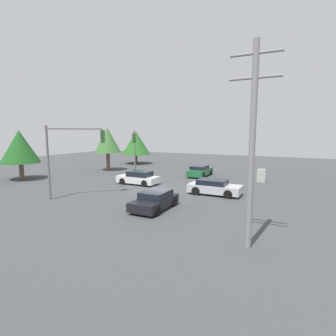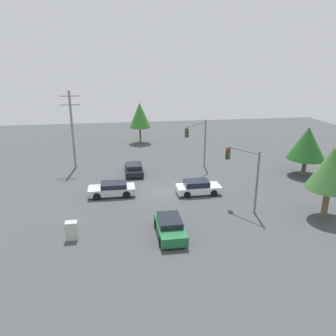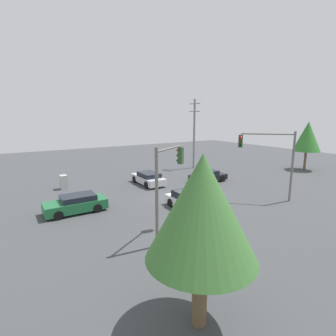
# 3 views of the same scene
# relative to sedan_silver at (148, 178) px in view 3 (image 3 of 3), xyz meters

# --- Properties ---
(ground_plane) EXTENTS (80.00, 80.00, 0.00)m
(ground_plane) POSITION_rel_sedan_silver_xyz_m (5.32, 0.28, -0.64)
(ground_plane) COLOR #424447
(sedan_silver) EXTENTS (4.45, 2.04, 1.30)m
(sedan_silver) POSITION_rel_sedan_silver_xyz_m (0.00, 0.00, 0.00)
(sedan_silver) COLOR silver
(sedan_silver) RESTS_ON ground_plane
(sedan_green) EXTENTS (2.02, 4.42, 1.32)m
(sedan_green) POSITION_rel_sedan_silver_xyz_m (4.29, -8.39, 0.01)
(sedan_green) COLOR #1E6638
(sedan_green) RESTS_ON ground_plane
(sedan_white) EXTENTS (4.26, 1.98, 1.36)m
(sedan_white) POSITION_rel_sedan_silver_xyz_m (8.31, -0.89, 0.01)
(sedan_white) COLOR silver
(sedan_white) RESTS_ON ground_plane
(sedan_dark) EXTENTS (2.04, 4.02, 1.26)m
(sedan_dark) POSITION_rel_sedan_silver_xyz_m (2.47, 6.02, -0.03)
(sedan_dark) COLOR black
(sedan_dark) RESTS_ON ground_plane
(traffic_signal_main) EXTENTS (3.28, 3.35, 5.86)m
(traffic_signal_main) POSITION_rel_sedan_silver_xyz_m (9.99, 6.20, 3.42)
(traffic_signal_main) COLOR slate
(traffic_signal_main) RESTS_ON ground_plane
(traffic_signal_cross) EXTENTS (2.04, 3.03, 5.52)m
(traffic_signal_cross) POSITION_rel_sedan_silver_xyz_m (11.32, -4.73, 3.14)
(traffic_signal_cross) COLOR slate
(traffic_signal_cross) RESTS_ON ground_plane
(utility_pole_tall) EXTENTS (2.20, 0.28, 9.26)m
(utility_pole_tall) POSITION_rel_sedan_silver_xyz_m (-4.47, 9.45, 4.27)
(utility_pole_tall) COLOR gray
(utility_pole_tall) RESTS_ON ground_plane
(electrical_cabinet) EXTENTS (0.86, 0.62, 1.38)m
(electrical_cabinet) POSITION_rel_sedan_silver_xyz_m (-2.89, -7.88, 0.05)
(electrical_cabinet) COLOR #B2B2AD
(electrical_cabinet) RESTS_ON ground_plane
(tree_right) EXTENTS (3.69, 3.69, 5.98)m
(tree_right) POSITION_rel_sedan_silver_xyz_m (17.58, -7.41, 3.55)
(tree_right) COLOR brown
(tree_right) RESTS_ON ground_plane
(tree_far) EXTENTS (3.42, 3.42, 6.36)m
(tree_far) POSITION_rel_sedan_silver_xyz_m (4.41, 21.27, 3.77)
(tree_far) COLOR brown
(tree_far) RESTS_ON ground_plane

